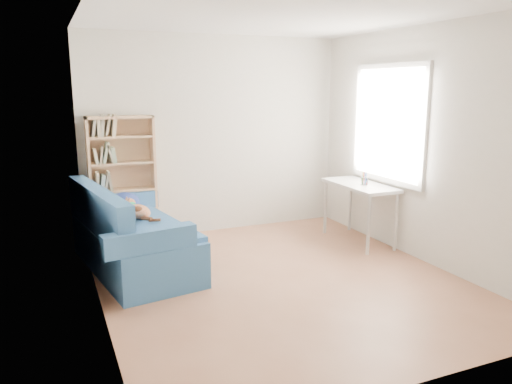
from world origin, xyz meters
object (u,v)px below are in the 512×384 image
at_px(desk, 360,190).
at_px(pen_cup, 364,180).
at_px(bookshelf, 123,186).
at_px(sofa, 131,238).

height_order(desk, pen_cup, pen_cup).
relative_size(desk, pen_cup, 6.52).
bearing_deg(desk, bookshelf, 158.60).
distance_m(sofa, pen_cup, 2.88).
distance_m(bookshelf, pen_cup, 2.98).
distance_m(sofa, bookshelf, 1.01).
relative_size(sofa, pen_cup, 12.09).
height_order(sofa, bookshelf, bookshelf).
xyz_separation_m(bookshelf, desk, (2.74, -1.07, -0.07)).
height_order(bookshelf, desk, bookshelf).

